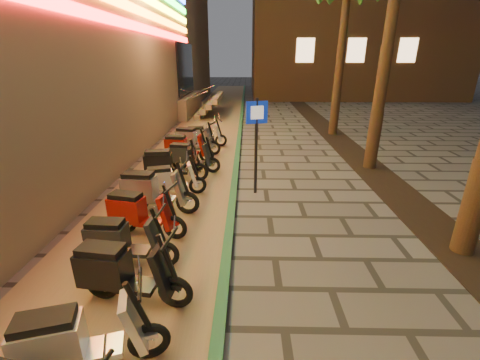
{
  "coord_description": "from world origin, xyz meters",
  "views": [
    {
      "loc": [
        -0.54,
        -3.36,
        3.48
      ],
      "look_at": [
        -0.67,
        2.59,
        1.2
      ],
      "focal_mm": 24.0,
      "sensor_mm": 36.0,
      "label": 1
    }
  ],
  "objects_px": {
    "scooter_10": "(189,156)",
    "scooter_9": "(168,164)",
    "scooter_7": "(151,190)",
    "scooter_13": "(202,136)",
    "scooter_3": "(75,340)",
    "scooter_8": "(169,180)",
    "scooter_5": "(121,241)",
    "pedestrian_sign": "(256,134)",
    "scooter_12": "(193,139)",
    "scooter_11": "(183,147)",
    "scooter_6": "(138,212)",
    "scooter_4": "(121,272)"
  },
  "relations": [
    {
      "from": "scooter_8",
      "to": "scooter_5",
      "type": "bearing_deg",
      "value": -109.72
    },
    {
      "from": "scooter_6",
      "to": "scooter_8",
      "type": "distance_m",
      "value": 1.96
    },
    {
      "from": "pedestrian_sign",
      "to": "scooter_6",
      "type": "height_order",
      "value": "pedestrian_sign"
    },
    {
      "from": "scooter_12",
      "to": "scooter_7",
      "type": "bearing_deg",
      "value": -76.74
    },
    {
      "from": "scooter_4",
      "to": "scooter_9",
      "type": "distance_m",
      "value": 4.98
    },
    {
      "from": "scooter_3",
      "to": "scooter_8",
      "type": "xyz_separation_m",
      "value": [
        -0.11,
        5.12,
        -0.03
      ]
    },
    {
      "from": "scooter_5",
      "to": "scooter_11",
      "type": "relative_size",
      "value": 0.93
    },
    {
      "from": "scooter_7",
      "to": "scooter_13",
      "type": "distance_m",
      "value": 5.91
    },
    {
      "from": "scooter_5",
      "to": "scooter_13",
      "type": "distance_m",
      "value": 8.0
    },
    {
      "from": "scooter_4",
      "to": "scooter_7",
      "type": "relative_size",
      "value": 0.95
    },
    {
      "from": "scooter_7",
      "to": "scooter_8",
      "type": "xyz_separation_m",
      "value": [
        0.22,
        0.91,
        -0.09
      ]
    },
    {
      "from": "scooter_10",
      "to": "scooter_4",
      "type": "bearing_deg",
      "value": -79.27
    },
    {
      "from": "scooter_8",
      "to": "scooter_6",
      "type": "bearing_deg",
      "value": -112.36
    },
    {
      "from": "pedestrian_sign",
      "to": "scooter_5",
      "type": "xyz_separation_m",
      "value": [
        -2.42,
        -3.32,
        -1.16
      ]
    },
    {
      "from": "scooter_5",
      "to": "scooter_3",
      "type": "bearing_deg",
      "value": -80.18
    },
    {
      "from": "scooter_10",
      "to": "scooter_9",
      "type": "bearing_deg",
      "value": -101.34
    },
    {
      "from": "scooter_7",
      "to": "scooter_13",
      "type": "bearing_deg",
      "value": 91.27
    },
    {
      "from": "pedestrian_sign",
      "to": "scooter_7",
      "type": "relative_size",
      "value": 1.39
    },
    {
      "from": "scooter_9",
      "to": "scooter_4",
      "type": "bearing_deg",
      "value": -92.43
    },
    {
      "from": "pedestrian_sign",
      "to": "scooter_4",
      "type": "height_order",
      "value": "pedestrian_sign"
    },
    {
      "from": "scooter_4",
      "to": "scooter_9",
      "type": "bearing_deg",
      "value": 102.98
    },
    {
      "from": "scooter_6",
      "to": "pedestrian_sign",
      "type": "bearing_deg",
      "value": 55.07
    },
    {
      "from": "scooter_12",
      "to": "scooter_10",
      "type": "bearing_deg",
      "value": -69.31
    },
    {
      "from": "pedestrian_sign",
      "to": "scooter_7",
      "type": "bearing_deg",
      "value": -170.02
    },
    {
      "from": "scooter_3",
      "to": "scooter_10",
      "type": "height_order",
      "value": "scooter_10"
    },
    {
      "from": "scooter_5",
      "to": "scooter_7",
      "type": "relative_size",
      "value": 0.88
    },
    {
      "from": "scooter_10",
      "to": "scooter_13",
      "type": "height_order",
      "value": "scooter_10"
    },
    {
      "from": "scooter_5",
      "to": "scooter_10",
      "type": "bearing_deg",
      "value": 89.36
    },
    {
      "from": "scooter_3",
      "to": "scooter_5",
      "type": "xyz_separation_m",
      "value": [
        -0.26,
        2.11,
        -0.01
      ]
    },
    {
      "from": "scooter_6",
      "to": "scooter_10",
      "type": "bearing_deg",
      "value": 97.61
    },
    {
      "from": "scooter_8",
      "to": "scooter_11",
      "type": "relative_size",
      "value": 0.89
    },
    {
      "from": "scooter_7",
      "to": "scooter_10",
      "type": "bearing_deg",
      "value": 88.27
    },
    {
      "from": "pedestrian_sign",
      "to": "scooter_10",
      "type": "bearing_deg",
      "value": 124.13
    },
    {
      "from": "scooter_3",
      "to": "scooter_12",
      "type": "distance_m",
      "value": 9.29
    },
    {
      "from": "scooter_8",
      "to": "scooter_10",
      "type": "bearing_deg",
      "value": 68.74
    },
    {
      "from": "scooter_3",
      "to": "scooter_12",
      "type": "height_order",
      "value": "scooter_12"
    },
    {
      "from": "scooter_4",
      "to": "scooter_11",
      "type": "height_order",
      "value": "scooter_4"
    },
    {
      "from": "pedestrian_sign",
      "to": "scooter_4",
      "type": "xyz_separation_m",
      "value": [
        -2.08,
        -4.24,
        -1.12
      ]
    },
    {
      "from": "pedestrian_sign",
      "to": "scooter_8",
      "type": "height_order",
      "value": "pedestrian_sign"
    },
    {
      "from": "scooter_12",
      "to": "scooter_13",
      "type": "xyz_separation_m",
      "value": [
        0.25,
        0.82,
        -0.05
      ]
    },
    {
      "from": "scooter_11",
      "to": "scooter_3",
      "type": "bearing_deg",
      "value": -83.17
    },
    {
      "from": "scooter_6",
      "to": "scooter_12",
      "type": "distance_m",
      "value": 6.12
    },
    {
      "from": "scooter_3",
      "to": "scooter_11",
      "type": "height_order",
      "value": "scooter_11"
    },
    {
      "from": "scooter_11",
      "to": "scooter_12",
      "type": "distance_m",
      "value": 1.1
    },
    {
      "from": "scooter_13",
      "to": "scooter_4",
      "type": "bearing_deg",
      "value": -105.9
    },
    {
      "from": "scooter_13",
      "to": "scooter_3",
      "type": "bearing_deg",
      "value": -106.32
    },
    {
      "from": "scooter_6",
      "to": "scooter_9",
      "type": "relative_size",
      "value": 0.91
    },
    {
      "from": "scooter_8",
      "to": "scooter_9",
      "type": "relative_size",
      "value": 0.84
    },
    {
      "from": "scooter_3",
      "to": "scooter_7",
      "type": "distance_m",
      "value": 4.23
    },
    {
      "from": "pedestrian_sign",
      "to": "scooter_12",
      "type": "xyz_separation_m",
      "value": [
        -2.32,
        3.85,
        -1.11
      ]
    }
  ]
}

